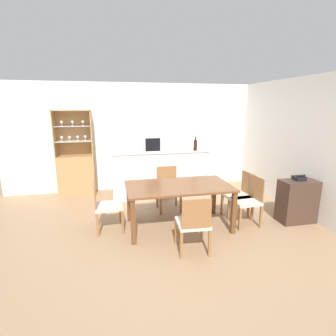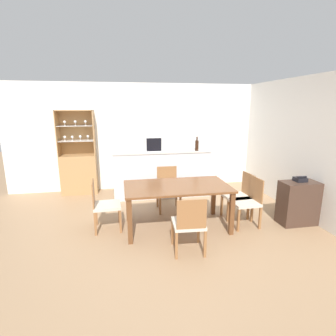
# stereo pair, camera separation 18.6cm
# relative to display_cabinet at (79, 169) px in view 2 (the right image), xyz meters

# --- Properties ---
(ground_plane) EXTENTS (18.00, 18.00, 0.00)m
(ground_plane) POSITION_rel_display_cabinet_xyz_m (1.74, -2.42, -0.59)
(ground_plane) COLOR #A37F5B
(wall_back) EXTENTS (6.80, 0.06, 2.55)m
(wall_back) POSITION_rel_display_cabinet_xyz_m (1.74, 0.21, 0.69)
(wall_back) COLOR white
(wall_back) RESTS_ON ground_plane
(wall_right) EXTENTS (0.06, 4.60, 2.55)m
(wall_right) POSITION_rel_display_cabinet_xyz_m (4.32, -2.12, 0.69)
(wall_right) COLOR white
(wall_right) RESTS_ON ground_plane
(kitchen_counter) EXTENTS (2.17, 0.59, 1.05)m
(kitchen_counter) POSITION_rel_display_cabinet_xyz_m (1.88, -0.50, -0.06)
(kitchen_counter) COLOR silver
(kitchen_counter) RESTS_ON ground_plane
(display_cabinet) EXTENTS (0.81, 0.38, 1.93)m
(display_cabinet) POSITION_rel_display_cabinet_xyz_m (0.00, 0.00, 0.00)
(display_cabinet) COLOR tan
(display_cabinet) RESTS_ON ground_plane
(dining_table) EXTENTS (1.72, 0.95, 0.74)m
(dining_table) POSITION_rel_display_cabinet_xyz_m (1.87, -2.18, 0.06)
(dining_table) COLOR brown
(dining_table) RESTS_ON ground_plane
(dining_chair_head_far) EXTENTS (0.44, 0.44, 0.84)m
(dining_chair_head_far) POSITION_rel_display_cabinet_xyz_m (1.87, -1.37, -0.16)
(dining_chair_head_far) COLOR beige
(dining_chair_head_far) RESTS_ON ground_plane
(dining_chair_side_left_far) EXTENTS (0.45, 0.45, 0.84)m
(dining_chair_side_left_far) POSITION_rel_display_cabinet_xyz_m (0.68, -2.04, -0.16)
(dining_chair_side_left_far) COLOR beige
(dining_chair_side_left_far) RESTS_ON ground_plane
(dining_chair_side_right_far) EXTENTS (0.47, 0.47, 0.84)m
(dining_chair_side_right_far) POSITION_rel_display_cabinet_xyz_m (3.06, -2.04, -0.16)
(dining_chair_side_right_far) COLOR beige
(dining_chair_side_right_far) RESTS_ON ground_plane
(dining_chair_head_near) EXTENTS (0.46, 0.46, 0.84)m
(dining_chair_head_near) POSITION_rel_display_cabinet_xyz_m (1.87, -2.99, -0.16)
(dining_chair_head_near) COLOR beige
(dining_chair_head_near) RESTS_ON ground_plane
(dining_chair_side_right_near) EXTENTS (0.45, 0.45, 0.84)m
(dining_chair_side_right_near) POSITION_rel_display_cabinet_xyz_m (3.06, -2.32, -0.16)
(dining_chair_side_right_near) COLOR beige
(dining_chair_side_right_near) RESTS_ON ground_plane
(microwave) EXTENTS (0.50, 0.36, 0.32)m
(microwave) POSITION_rel_display_cabinet_xyz_m (1.76, -0.51, 0.62)
(microwave) COLOR silver
(microwave) RESTS_ON kitchen_counter
(wine_bottle) EXTENTS (0.08, 0.08, 0.31)m
(wine_bottle) POSITION_rel_display_cabinet_xyz_m (2.65, -0.67, 0.58)
(wine_bottle) COLOR black
(wine_bottle) RESTS_ON kitchen_counter
(side_cabinet) EXTENTS (0.63, 0.35, 0.76)m
(side_cabinet) POSITION_rel_display_cabinet_xyz_m (3.97, -2.42, -0.21)
(side_cabinet) COLOR #422D23
(side_cabinet) RESTS_ON ground_plane
(telephone) EXTENTS (0.19, 0.17, 0.10)m
(telephone) POSITION_rel_display_cabinet_xyz_m (3.99, -2.39, 0.21)
(telephone) COLOR black
(telephone) RESTS_ON side_cabinet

